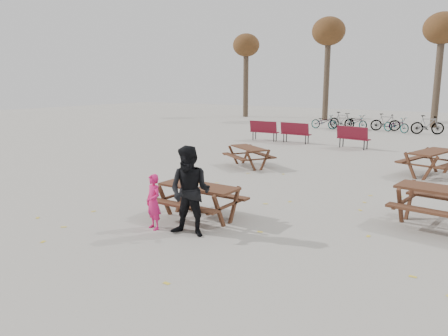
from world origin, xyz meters
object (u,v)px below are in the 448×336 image
Objects in this scene: main_picnic_table at (199,193)px; soda_bottle at (182,182)px; child at (153,202)px; adult at (190,192)px; picnic_table_east at (446,209)px; food_tray at (197,185)px; picnic_table_north at (249,157)px; picnic_table_far at (431,163)px.

main_picnic_table is 10.59× the size of soda_bottle.
main_picnic_table is 0.45m from soda_bottle.
main_picnic_table is 1.54× the size of child.
picnic_table_east is (4.16, 3.31, -0.48)m from adult.
child is at bearing -94.59° from soda_bottle.
main_picnic_table is at bearing 100.73° from food_tray.
soda_bottle is 6.34m from picnic_table_north.
main_picnic_table is 0.23m from food_tray.
soda_bottle reaches higher than picnic_table_far.
soda_bottle is 8.93m from picnic_table_far.
food_tray is 8.68m from picnic_table_far.
soda_bottle is at bearing 102.42° from child.
picnic_table_far is at bearing 107.86° from picnic_table_east.
adult is at bearing -60.13° from food_tray.
adult reaches higher than picnic_table_east.
adult is 0.95× the size of picnic_table_far.
food_tray is 0.09× the size of picnic_table_east.
food_tray is at bearing -146.37° from picnic_table_east.
main_picnic_table is 10.00× the size of food_tray.
soda_bottle is at bearing -146.71° from picnic_table_east.
main_picnic_table reaches higher than picnic_table_north.
picnic_table_far is at bearing 64.69° from soda_bottle.
picnic_table_east is at bearing 26.80° from main_picnic_table.
adult is 9.30m from picnic_table_far.
picnic_table_east is 7.68m from picnic_table_north.
soda_bottle is at bearing 168.74° from picnic_table_far.
picnic_table_east reaches higher than food_tray.
soda_bottle is 0.10× the size of picnic_table_north.
soda_bottle reaches higher than picnic_table_east.
soda_bottle is 0.89m from child.
picnic_table_north is at bearing 123.61° from picnic_table_far.
child reaches higher than picnic_table_north.
child is 0.59× the size of picnic_table_east.
picnic_table_north is at bearing 98.91° from adult.
picnic_table_east reaches higher than picnic_table_far.
food_tray is at bearing 107.03° from adult.
main_picnic_table is 5.24m from picnic_table_east.
adult reaches higher than main_picnic_table.
child is at bearing -109.08° from main_picnic_table.
soda_bottle reaches higher than picnic_table_north.
food_tray is 0.10× the size of adult.
child is at bearing -139.91° from picnic_table_east.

